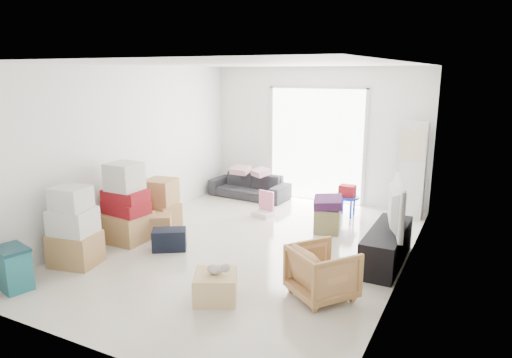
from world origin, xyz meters
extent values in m
cube|color=beige|center=(0.00, 0.00, -0.12)|extent=(4.50, 6.00, 0.24)
cube|color=white|center=(0.00, 0.00, 2.82)|extent=(4.50, 6.00, 0.24)
cube|color=white|center=(0.00, 3.12, 1.35)|extent=(4.50, 0.24, 2.70)
cube|color=white|center=(0.00, -3.12, 1.35)|extent=(4.50, 0.24, 2.70)
cube|color=white|center=(-2.37, 0.00, 1.35)|extent=(0.24, 6.00, 2.70)
cube|color=white|center=(2.37, 0.00, 1.35)|extent=(0.24, 6.00, 2.70)
cube|color=white|center=(0.00, 2.98, 1.15)|extent=(2.00, 0.01, 2.30)
cube|color=silver|center=(-1.00, 2.97, 1.15)|extent=(0.06, 0.04, 2.30)
cube|color=silver|center=(1.00, 2.97, 1.15)|extent=(0.06, 0.04, 2.30)
cube|color=silver|center=(0.00, 2.97, 2.30)|extent=(2.10, 0.04, 0.06)
cube|color=silver|center=(1.95, 2.65, 0.88)|extent=(0.45, 0.30, 1.75)
cube|color=black|center=(2.00, 0.34, 0.25)|extent=(0.45, 1.48, 0.49)
imported|color=black|center=(2.00, 0.34, 0.57)|extent=(0.94, 1.30, 0.15)
imported|color=#28282D|center=(-1.29, 2.50, 0.33)|extent=(1.71, 0.60, 0.66)
cube|color=#C08C9A|center=(-1.48, 2.46, 0.71)|extent=(0.35, 0.28, 0.11)
cube|color=#C08C9A|center=(-1.00, 2.46, 0.73)|extent=(0.50, 0.47, 0.13)
imported|color=tan|center=(1.53, -1.00, 0.34)|extent=(0.91, 0.90, 0.69)
cube|color=#1C646B|center=(-1.90, -2.51, 0.12)|extent=(0.50, 0.41, 0.25)
cube|color=#1C646B|center=(-1.90, -2.51, 0.37)|extent=(0.50, 0.41, 0.25)
cube|color=#0C333D|center=(-1.90, -2.51, 0.51)|extent=(0.52, 0.43, 0.04)
cube|color=#A47F4A|center=(-1.80, -1.64, 0.23)|extent=(0.69, 0.62, 0.45)
cube|color=white|center=(-1.80, -1.64, 0.63)|extent=(0.62, 0.54, 0.35)
cube|color=white|center=(-1.80, -1.64, 0.95)|extent=(0.50, 0.45, 0.30)
cube|color=#A47F4A|center=(-1.80, -0.62, 0.22)|extent=(0.62, 0.62, 0.45)
cube|color=maroon|center=(-1.80, -0.62, 0.55)|extent=(0.71, 0.52, 0.20)
cube|color=maroon|center=(-1.80, -0.62, 0.73)|extent=(0.66, 0.44, 0.18)
cube|color=white|center=(-1.80, -0.62, 1.04)|extent=(0.47, 0.45, 0.42)
cube|color=#A47F4A|center=(-1.77, 0.19, 0.20)|extent=(0.61, 0.52, 0.40)
cube|color=#A47F4A|center=(-1.77, 0.19, 0.61)|extent=(0.53, 0.53, 0.43)
cube|color=#A47F4A|center=(-1.53, -0.22, 0.18)|extent=(0.60, 0.60, 0.36)
cube|color=black|center=(-0.98, -0.63, 0.16)|extent=(0.57, 0.51, 0.31)
cube|color=olive|center=(0.87, 1.18, 0.20)|extent=(0.48, 0.48, 0.41)
cube|color=#451F4D|center=(0.87, 1.18, 0.48)|extent=(0.55, 0.55, 0.14)
cylinder|color=#122BCB|center=(0.91, 2.17, 0.36)|extent=(0.44, 0.44, 0.04)
cylinder|color=#122BCB|center=(1.02, 2.29, 0.17)|extent=(0.04, 0.04, 0.34)
cylinder|color=#122BCB|center=(0.80, 2.29, 0.17)|extent=(0.04, 0.04, 0.34)
cylinder|color=#122BCB|center=(0.80, 2.06, 0.17)|extent=(0.04, 0.04, 0.34)
cylinder|color=#122BCB|center=(1.02, 2.06, 0.17)|extent=(0.04, 0.04, 0.34)
cube|color=maroon|center=(0.91, 2.17, 0.48)|extent=(0.28, 0.22, 0.20)
cube|color=silver|center=(-0.44, 1.46, 0.04)|extent=(0.38, 0.35, 0.08)
cube|color=pink|center=(-0.44, 1.59, 0.27)|extent=(0.32, 0.10, 0.37)
cube|color=#DBAC7E|center=(0.44, -1.62, 0.16)|extent=(0.65, 0.65, 0.32)
ellipsoid|color=#B2ADA8|center=(0.44, -1.62, 0.38)|extent=(0.20, 0.14, 0.11)
cube|color=red|center=(0.44, -1.62, 0.38)|extent=(0.14, 0.11, 0.03)
sphere|color=#B2ADA8|center=(0.56, -1.59, 0.41)|extent=(0.11, 0.11, 0.11)
camera|label=1|loc=(3.07, -5.75, 2.60)|focal=32.00mm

